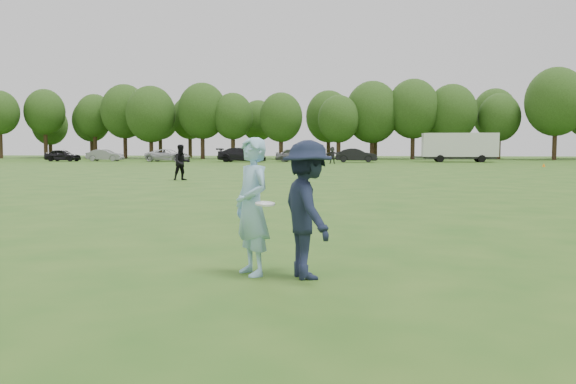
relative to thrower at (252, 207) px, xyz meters
name	(u,v)px	position (x,y,z in m)	size (l,w,h in m)	color
ground	(270,276)	(0.26, -0.05, -0.96)	(200.00, 200.00, 0.00)	#285417
thrower	(252,207)	(0.00, 0.00, 0.00)	(0.70, 0.46, 1.93)	#95C9E7
defender	(308,210)	(0.79, -0.12, -0.02)	(1.22, 0.70, 1.89)	#171E34
player_far_a	(182,162)	(-7.78, 22.66, -0.03)	(0.91, 0.71, 1.87)	black
player_far_d	(332,155)	(-1.28, 53.26, -0.11)	(1.59, 0.51, 1.72)	#2A2A2A
car_a	(63,155)	(-32.64, 58.53, -0.26)	(1.65, 4.10, 1.40)	black
car_b	(105,155)	(-28.16, 59.98, -0.27)	(1.46, 4.19, 1.38)	gray
car_c	(168,155)	(-20.16, 58.83, -0.26)	(2.35, 5.10, 1.42)	silver
car_d	(242,155)	(-11.59, 58.47, -0.17)	(2.22, 5.45, 1.58)	black
car_e	(296,155)	(-5.64, 59.30, -0.21)	(1.78, 4.43, 1.51)	slate
car_f	(356,155)	(1.08, 58.58, -0.21)	(1.59, 4.56, 1.50)	black
field_cone	(544,165)	(17.20, 46.22, -0.81)	(0.28, 0.28, 0.30)	orange
disc_in_play	(265,204)	(0.23, -0.28, 0.07)	(0.33, 0.33, 0.06)	white
cargo_trailer	(459,146)	(12.39, 60.78, 0.81)	(9.00, 2.75, 3.20)	white
treeline	(372,113)	(3.07, 76.85, 5.30)	(130.35, 18.39, 11.74)	#332114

